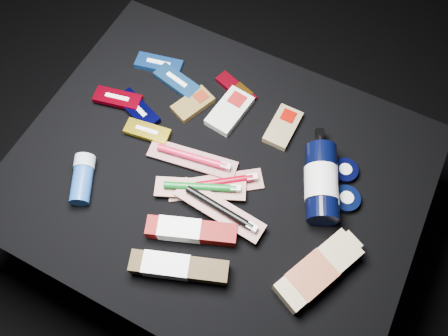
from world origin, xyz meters
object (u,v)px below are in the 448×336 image
at_px(lotion_bottle, 322,182).
at_px(bodywash_bottle, 317,272).
at_px(deodorant_stick, 82,178).
at_px(toothpaste_carton_red, 187,230).

height_order(lotion_bottle, bodywash_bottle, lotion_bottle).
height_order(deodorant_stick, toothpaste_carton_red, deodorant_stick).
bearing_deg(bodywash_bottle, toothpaste_carton_red, -146.49).
distance_m(bodywash_bottle, toothpaste_carton_red, 0.30).
bearing_deg(toothpaste_carton_red, bodywash_bottle, -11.94).
relative_size(lotion_bottle, bodywash_bottle, 1.11).
height_order(bodywash_bottle, deodorant_stick, deodorant_stick).
relative_size(bodywash_bottle, deodorant_stick, 1.70).
xyz_separation_m(deodorant_stick, toothpaste_carton_red, (0.28, 0.00, -0.00)).
bearing_deg(lotion_bottle, toothpaste_carton_red, -156.60).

